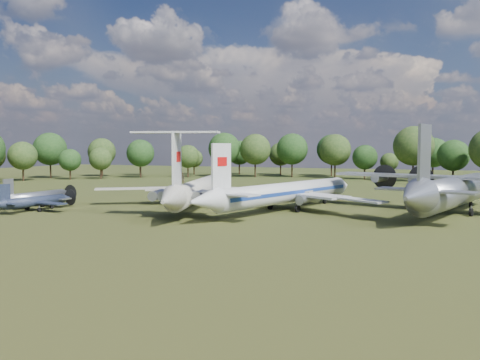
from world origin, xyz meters
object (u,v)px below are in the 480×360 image
at_px(small_prop_northwest, 37,199).
at_px(il62_airliner, 201,192).
at_px(an12_transport, 454,195).
at_px(small_prop_west, 35,204).
at_px(tu104_jet, 287,196).
at_px(person_on_il62, 182,178).

bearing_deg(small_prop_northwest, il62_airliner, 25.47).
xyz_separation_m(an12_transport, small_prop_west, (-59.16, -18.88, -1.60)).
relative_size(small_prop_west, small_prop_northwest, 0.92).
bearing_deg(il62_airliner, tu104_jet, -13.00).
distance_m(an12_transport, person_on_il62, 39.07).
bearing_deg(small_prop_west, person_on_il62, 12.82).
height_order(an12_transport, person_on_il62, person_on_il62).
bearing_deg(small_prop_west, an12_transport, 26.67).
bearing_deg(il62_airliner, person_on_il62, -90.00).
xyz_separation_m(il62_airliner, small_prop_northwest, (-25.13, -9.55, -1.08)).
bearing_deg(small_prop_northwest, tu104_jet, 18.46).
relative_size(il62_airliner, small_prop_northwest, 2.83).
distance_m(an12_transport, small_prop_west, 62.11).
bearing_deg(tu104_jet, person_on_il62, -112.15).
xyz_separation_m(il62_airliner, tu104_jet, (14.42, 0.16, -0.14)).
xyz_separation_m(il62_airliner, person_on_il62, (3.01, -12.42, 3.15)).
bearing_deg(small_prop_northwest, person_on_il62, -1.17).
distance_m(tu104_jet, person_on_il62, 17.30).
relative_size(an12_transport, person_on_il62, 23.73).
bearing_deg(small_prop_northwest, small_prop_west, -44.17).
distance_m(il62_airliner, small_prop_west, 25.45).
bearing_deg(person_on_il62, small_prop_northwest, -32.95).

